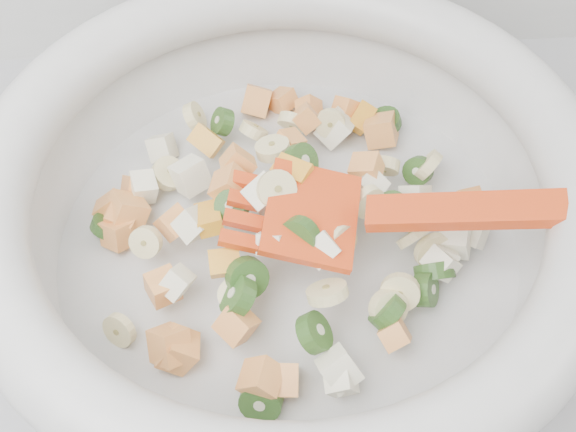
{
  "coord_description": "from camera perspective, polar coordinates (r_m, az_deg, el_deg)",
  "views": [
    {
      "loc": [
        -0.01,
        1.19,
        1.35
      ],
      "look_at": [
        0.01,
        1.49,
        0.95
      ],
      "focal_mm": 45.0,
      "sensor_mm": 36.0,
      "label": 1
    }
  ],
  "objects": [
    {
      "name": "mixing_bowl",
      "position": [
        0.49,
        0.05,
        1.08
      ],
      "size": [
        0.5,
        0.43,
        0.13
      ],
      "color": "silver",
      "rests_on": "counter"
    }
  ]
}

